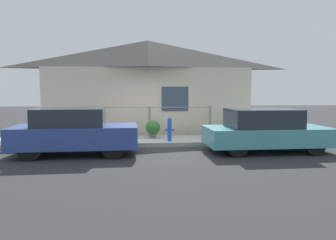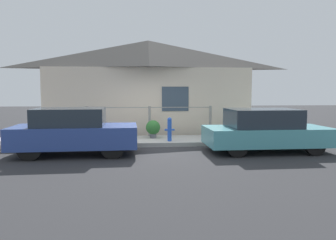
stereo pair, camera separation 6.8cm
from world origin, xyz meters
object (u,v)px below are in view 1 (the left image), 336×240
object	(u,v)px
potted_plant_near_hydrant	(153,128)
potted_plant_corner	(240,128)
car_right	(265,131)
potted_plant_by_fence	(80,130)
car_left	(74,132)
fire_hydrant	(170,129)

from	to	relation	value
potted_plant_near_hydrant	potted_plant_corner	xyz separation A→B (m)	(3.48, 0.41, -0.10)
potted_plant_near_hydrant	potted_plant_corner	bearing A→B (deg)	6.75
car_right	potted_plant_by_fence	bearing A→B (deg)	155.06
car_right	potted_plant_corner	size ratio (longest dim) A/B	7.65
car_left	car_right	xyz separation A→B (m)	(5.87, 0.00, -0.03)
potted_plant_by_fence	potted_plant_corner	world-z (taller)	potted_plant_corner
car_left	potted_plant_by_fence	bearing A→B (deg)	94.46
car_left	potted_plant_corner	world-z (taller)	car_left
car_left	potted_plant_by_fence	distance (m)	2.77
car_right	potted_plant_corner	xyz separation A→B (m)	(0.06, 2.69, -0.24)
car_left	fire_hydrant	bearing A→B (deg)	24.63
car_left	fire_hydrant	size ratio (longest dim) A/B	4.39
car_left	car_right	bearing A→B (deg)	-1.82
car_right	fire_hydrant	bearing A→B (deg)	151.55
car_right	potted_plant_corner	world-z (taller)	car_right
car_right	potted_plant_by_fence	distance (m)	6.76
potted_plant_near_hydrant	potted_plant_by_fence	distance (m)	2.79
potted_plant_corner	potted_plant_by_fence	bearing A→B (deg)	179.65
fire_hydrant	car_left	bearing A→B (deg)	-153.55
potted_plant_by_fence	potted_plant_corner	size ratio (longest dim) A/B	0.99
fire_hydrant	potted_plant_by_fence	distance (m)	3.53
potted_plant_by_fence	car_right	bearing A→B (deg)	-23.88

